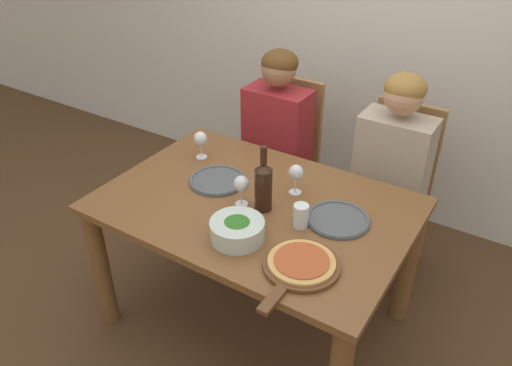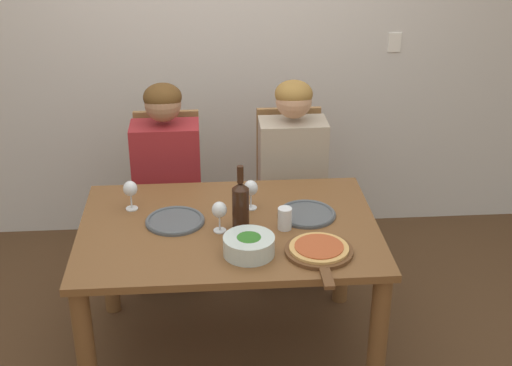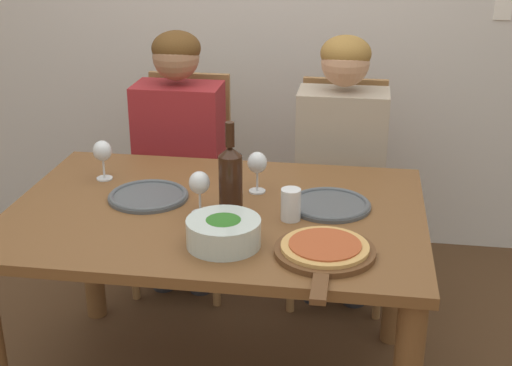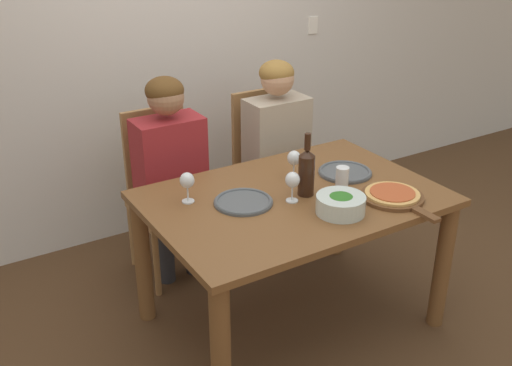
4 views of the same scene
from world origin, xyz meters
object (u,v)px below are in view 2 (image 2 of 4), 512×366
object	(u,v)px
wine_glass_centre	(219,211)
wine_glass_right	(251,189)
chair_left	(169,193)
water_tumbler	(285,218)
chair_right	(289,189)
wine_bottle	(241,204)
person_woman	(166,168)
wine_glass_left	(130,190)
person_man	(293,164)
dinner_plate_right	(307,214)
pizza_on_board	(319,251)
broccoli_bowl	(249,245)
dinner_plate_left	(175,220)

from	to	relation	value
wine_glass_centre	wine_glass_right	bearing A→B (deg)	53.72
chair_left	water_tumbler	xyz separation A→B (m)	(0.58, -0.90, 0.29)
chair_right	wine_glass_centre	xyz separation A→B (m)	(-0.44, -0.90, 0.34)
wine_bottle	wine_glass_centre	world-z (taller)	wine_bottle
person_woman	wine_glass_left	xyz separation A→B (m)	(-0.15, -0.53, 0.12)
person_man	wine_glass_left	bearing A→B (deg)	-148.43
dinner_plate_right	water_tumbler	distance (m)	0.18
chair_left	dinner_plate_right	bearing A→B (deg)	-47.97
pizza_on_board	person_man	bearing A→B (deg)	89.58
person_man	wine_glass_left	distance (m)	1.02
chair_left	person_man	xyz separation A→B (m)	(0.72, -0.12, 0.21)
dinner_plate_right	water_tumbler	bearing A→B (deg)	-134.86
wine_glass_centre	broccoli_bowl	bearing A→B (deg)	-60.26
water_tumbler	chair_left	bearing A→B (deg)	122.85
broccoli_bowl	wine_glass_left	world-z (taller)	wine_glass_left
person_man	dinner_plate_left	xyz separation A→B (m)	(-0.65, -0.68, 0.03)
pizza_on_board	water_tumbler	xyz separation A→B (m)	(-0.13, 0.24, 0.04)
dinner_plate_right	wine_glass_right	bearing A→B (deg)	160.33
person_woman	broccoli_bowl	bearing A→B (deg)	-68.10
pizza_on_board	wine_glass_centre	xyz separation A→B (m)	(-0.43, 0.24, 0.09)
pizza_on_board	water_tumbler	bearing A→B (deg)	118.16
wine_glass_right	wine_bottle	bearing A→B (deg)	-107.51
chair_right	broccoli_bowl	size ratio (longest dim) A/B	4.29
person_woman	wine_bottle	world-z (taller)	person_woman
pizza_on_board	wine_glass_right	bearing A→B (deg)	120.85
dinner_plate_left	wine_glass_right	distance (m)	0.40
wine_bottle	wine_glass_left	bearing A→B (deg)	156.70
person_woman	wine_glass_right	xyz separation A→B (m)	(0.44, -0.57, 0.12)
dinner_plate_right	wine_glass_centre	world-z (taller)	wine_glass_centre
chair_right	dinner_plate_right	xyz separation A→B (m)	(-0.01, -0.78, 0.24)
wine_glass_centre	wine_glass_left	bearing A→B (deg)	149.29
chair_left	person_woman	distance (m)	0.25
chair_left	dinner_plate_left	distance (m)	0.84
person_man	dinner_plate_left	distance (m)	0.94
broccoli_bowl	wine_glass_right	size ratio (longest dim) A/B	1.51
dinner_plate_right	wine_glass_left	bearing A→B (deg)	171.26
chair_right	person_man	distance (m)	0.25
dinner_plate_left	dinner_plate_right	world-z (taller)	same
wine_bottle	water_tumbler	size ratio (longest dim) A/B	2.95
wine_bottle	dinner_plate_right	world-z (taller)	wine_bottle
wine_glass_right	chair_left	bearing A→B (deg)	122.61
person_woman	dinner_plate_left	distance (m)	0.69
chair_right	wine_glass_left	xyz separation A→B (m)	(-0.86, -0.65, 0.34)
pizza_on_board	wine_bottle	bearing A→B (deg)	141.56
wine_bottle	water_tumbler	xyz separation A→B (m)	(0.20, -0.03, -0.07)
chair_left	chair_right	bearing A→B (deg)	0.00
broccoli_bowl	dinner_plate_right	size ratio (longest dim) A/B	0.81
wine_glass_left	water_tumbler	xyz separation A→B (m)	(0.73, -0.25, -0.05)
chair_left	wine_glass_left	distance (m)	0.75
wine_glass_left	wine_glass_centre	bearing A→B (deg)	-30.71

